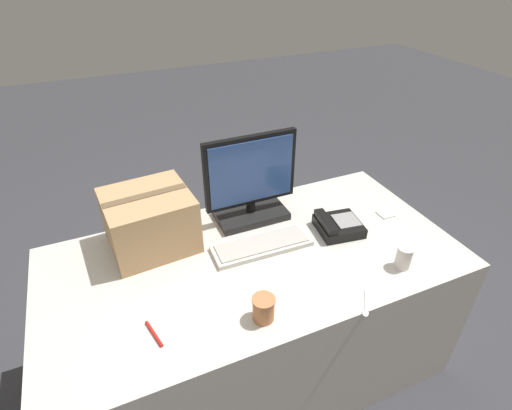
{
  "coord_description": "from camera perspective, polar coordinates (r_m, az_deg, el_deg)",
  "views": [
    {
      "loc": [
        -0.52,
        -1.21,
        1.9
      ],
      "look_at": [
        0.08,
        0.17,
        0.9
      ],
      "focal_mm": 28.0,
      "sensor_mm": 36.0,
      "label": 1
    }
  ],
  "objects": [
    {
      "name": "paper_cup_right",
      "position": [
        1.78,
        20.38,
        -6.97
      ],
      "size": [
        0.07,
        0.07,
        0.1
      ],
      "color": "white",
      "rests_on": "office_desk"
    },
    {
      "name": "office_desk",
      "position": [
        2.02,
        -0.2,
        -15.46
      ],
      "size": [
        1.8,
        0.9,
        0.75
      ],
      "color": "beige",
      "rests_on": "ground_plane"
    },
    {
      "name": "ground_plane",
      "position": [
        2.31,
        -0.18,
        -21.52
      ],
      "size": [
        12.0,
        12.0,
        0.0
      ],
      "primitive_type": "plane",
      "color": "#38383D"
    },
    {
      "name": "monitor",
      "position": [
        1.89,
        -0.76,
        2.71
      ],
      "size": [
        0.45,
        0.21,
        0.44
      ],
      "color": "black",
      "rests_on": "office_desk"
    },
    {
      "name": "sticky_note_pad",
      "position": [
        2.11,
        17.99,
        -1.21
      ],
      "size": [
        0.07,
        0.07,
        0.01
      ],
      "color": "silver",
      "rests_on": "office_desk"
    },
    {
      "name": "paper_cup_left",
      "position": [
        1.48,
        1.08,
        -14.58
      ],
      "size": [
        0.09,
        0.09,
        0.1
      ],
      "color": "#BC7547",
      "rests_on": "office_desk"
    },
    {
      "name": "pen_marker",
      "position": [
        1.51,
        -14.37,
        -17.38
      ],
      "size": [
        0.04,
        0.13,
        0.01
      ],
      "rotation": [
        0.0,
        0.0,
        1.8
      ],
      "color": "red",
      "rests_on": "office_desk"
    },
    {
      "name": "keyboard",
      "position": [
        1.79,
        0.83,
        -5.76
      ],
      "size": [
        0.45,
        0.16,
        0.03
      ],
      "rotation": [
        0.0,
        0.0,
        -0.02
      ],
      "color": "beige",
      "rests_on": "office_desk"
    },
    {
      "name": "cardboard_box",
      "position": [
        1.81,
        -14.93,
        -2.14
      ],
      "size": [
        0.38,
        0.36,
        0.26
      ],
      "rotation": [
        0.0,
        0.0,
        0.08
      ],
      "color": "tan",
      "rests_on": "office_desk"
    },
    {
      "name": "spoon",
      "position": [
        1.6,
        15.35,
        -13.96
      ],
      "size": [
        0.09,
        0.12,
        0.0
      ],
      "rotation": [
        0.0,
        0.0,
        4.07
      ],
      "color": "silver",
      "rests_on": "office_desk"
    },
    {
      "name": "desk_phone",
      "position": [
        1.92,
        11.57,
        -2.87
      ],
      "size": [
        0.22,
        0.22,
        0.08
      ],
      "rotation": [
        0.0,
        0.0,
        -0.14
      ],
      "color": "black",
      "rests_on": "office_desk"
    }
  ]
}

